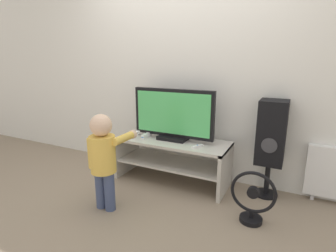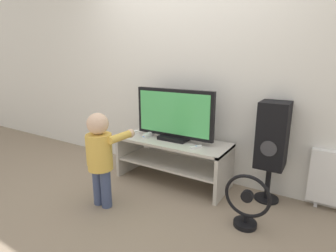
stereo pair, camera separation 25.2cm
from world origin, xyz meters
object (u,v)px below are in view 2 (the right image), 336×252
at_px(remote_primary, 196,147).
at_px(floor_fan, 247,203).
at_px(television, 174,115).
at_px(game_console, 148,135).
at_px(speaker_tower, 272,137).
at_px(child, 101,152).

height_order(remote_primary, floor_fan, remote_primary).
height_order(television, remote_primary, television).
bearing_deg(game_console, remote_primary, -5.24).
distance_m(speaker_tower, floor_fan, 0.70).
bearing_deg(speaker_tower, remote_primary, -159.82).
distance_m(remote_primary, floor_fan, 0.75).
bearing_deg(remote_primary, floor_fan, -25.88).
bearing_deg(television, floor_fan, -24.19).
relative_size(television, speaker_tower, 0.95).
bearing_deg(game_console, speaker_tower, 8.14).
distance_m(game_console, speaker_tower, 1.34).
relative_size(remote_primary, child, 0.14).
height_order(child, floor_fan, child).
relative_size(child, speaker_tower, 0.91).
bearing_deg(television, child, -110.25).
relative_size(game_console, child, 0.19).
bearing_deg(speaker_tower, floor_fan, -95.99).
bearing_deg(floor_fan, game_console, 164.14).
relative_size(remote_primary, speaker_tower, 0.13).
height_order(television, child, television).
bearing_deg(remote_primary, television, 158.98).
distance_m(television, child, 0.90).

